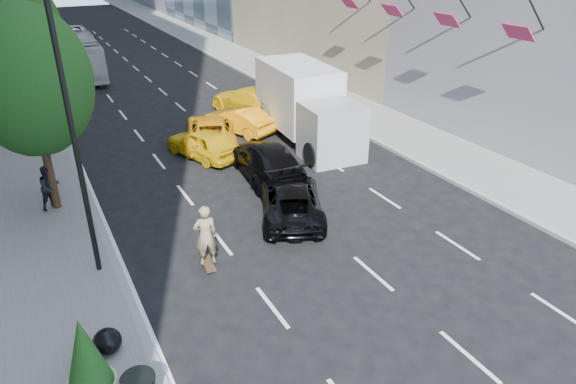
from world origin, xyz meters
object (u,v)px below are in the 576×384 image
skateboarder (206,239)px  planter_shrub (89,369)px  black_sedan_mercedes (267,161)px  city_bus (77,54)px  black_sedan_lincoln (291,200)px  box_truck (306,104)px

skateboarder → planter_shrub: size_ratio=0.81×
black_sedan_mercedes → city_bus: size_ratio=0.48×
skateboarder → planter_shrub: 5.89m
black_sedan_lincoln → black_sedan_mercedes: black_sedan_mercedes is taller
black_sedan_mercedes → box_truck: (3.83, 3.35, 1.08)m
box_truck → planter_shrub: size_ratio=3.16×
black_sedan_mercedes → box_truck: box_truck is taller
black_sedan_mercedes → box_truck: bearing=-132.9°
black_sedan_lincoln → planter_shrub: planter_shrub is taller
skateboarder → city_bus: city_bus is taller
black_sedan_mercedes → planter_shrub: planter_shrub is taller
skateboarder → city_bus: (0.21, 29.19, 0.55)m
black_sedan_mercedes → black_sedan_lincoln: bearing=84.7°
black_sedan_lincoln → city_bus: (-3.70, 27.46, 0.91)m
city_bus → black_sedan_lincoln: bearing=-80.9°
planter_shrub → city_bus: bearing=82.8°
planter_shrub → box_truck: bearing=45.9°
black_sedan_lincoln → black_sedan_mercedes: 3.59m
city_bus → planter_shrub: city_bus is taller
city_bus → box_truck: (8.23, -20.60, 0.30)m
skateboarder → box_truck: (8.44, 8.59, 0.85)m
black_sedan_lincoln → black_sedan_mercedes: size_ratio=0.88×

